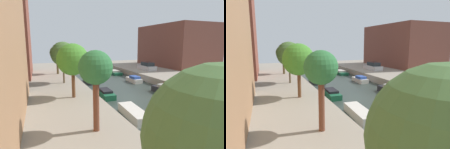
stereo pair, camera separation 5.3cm
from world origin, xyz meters
The scene contains 14 objects.
ground_plane centered at (0.00, 0.00, 0.00)m, with size 84.00×84.00×0.00m, color #2D3833.
low_block_right centered at (18.00, 16.55, 5.31)m, with size 10.00×15.58×8.63m, color brown.
street_tree_0 centered at (-7.21, -14.33, 4.13)m, with size 2.67×2.67×4.48m.
street_tree_1 centered at (-7.21, -7.06, 4.42)m, with size 1.83×1.83×4.44m.
street_tree_2 centered at (-7.21, -0.10, 4.37)m, with size 2.79×2.79×4.79m.
street_tree_3 centered at (-7.21, 6.51, 4.52)m, with size 2.91×2.91×4.99m.
street_tree_4 centered at (-7.21, 13.94, 4.29)m, with size 2.23×2.23×4.46m.
parked_car centered at (8.54, 12.86, 1.59)m, with size 1.83×4.33×1.41m.
moored_boat_left_2 centered at (-3.26, -4.07, 0.35)m, with size 1.45×3.93×0.69m.
moored_boat_left_3 centered at (-3.35, 2.32, 0.35)m, with size 1.33×3.85×0.82m.
moored_boat_left_4 centered at (-2.88, 10.12, 0.41)m, with size 1.63×3.99×0.97m.
moored_boat_right_3 centered at (3.56, 0.67, 0.44)m, with size 1.58×4.12×1.02m.
moored_boat_right_4 centered at (3.26, 7.95, 0.41)m, with size 1.27×3.11×0.96m.
moored_boat_right_5 centered at (3.41, 16.00, 0.31)m, with size 1.58×3.98×0.75m.
Camera 1 is at (-9.97, -16.35, 5.76)m, focal length 29.79 mm.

